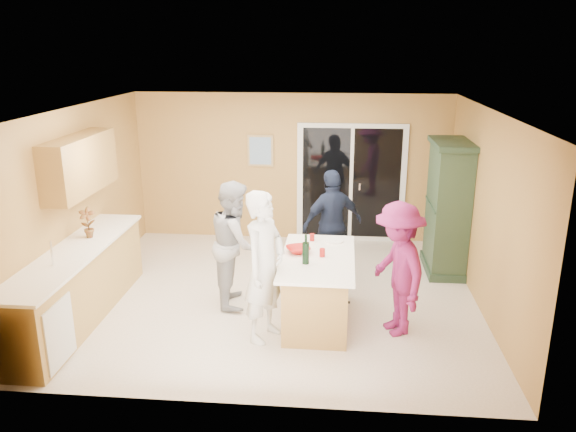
# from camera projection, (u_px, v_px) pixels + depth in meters

# --- Properties ---
(floor) EXTENTS (5.50, 5.50, 0.00)m
(floor) POSITION_uv_depth(u_px,v_px,m) (277.00, 296.00, 7.90)
(floor) COLOR silver
(floor) RESTS_ON ground
(ceiling) EXTENTS (5.50, 5.00, 0.10)m
(ceiling) POSITION_uv_depth(u_px,v_px,m) (276.00, 109.00, 7.13)
(ceiling) COLOR silver
(ceiling) RESTS_ON wall_back
(wall_back) EXTENTS (5.50, 0.10, 2.60)m
(wall_back) POSITION_uv_depth(u_px,v_px,m) (292.00, 168.00, 9.90)
(wall_back) COLOR #E4B35E
(wall_back) RESTS_ON ground
(wall_front) EXTENTS (5.50, 0.10, 2.60)m
(wall_front) POSITION_uv_depth(u_px,v_px,m) (246.00, 283.00, 5.14)
(wall_front) COLOR #E4B35E
(wall_front) RESTS_ON ground
(wall_left) EXTENTS (0.10, 5.00, 2.60)m
(wall_left) POSITION_uv_depth(u_px,v_px,m) (79.00, 202.00, 7.75)
(wall_left) COLOR #E4B35E
(wall_left) RESTS_ON ground
(wall_right) EXTENTS (0.10, 5.00, 2.60)m
(wall_right) POSITION_uv_depth(u_px,v_px,m) (486.00, 213.00, 7.28)
(wall_right) COLOR #E4B35E
(wall_right) RESTS_ON ground
(left_cabinet_run) EXTENTS (0.65, 3.05, 1.24)m
(left_cabinet_run) POSITION_uv_depth(u_px,v_px,m) (72.00, 290.00, 6.97)
(left_cabinet_run) COLOR #B28A45
(left_cabinet_run) RESTS_ON floor
(upper_cabinets) EXTENTS (0.35, 1.60, 0.75)m
(upper_cabinets) POSITION_uv_depth(u_px,v_px,m) (80.00, 165.00, 7.38)
(upper_cabinets) COLOR #B28A45
(upper_cabinets) RESTS_ON wall_left
(sliding_door) EXTENTS (1.90, 0.07, 2.10)m
(sliding_door) POSITION_uv_depth(u_px,v_px,m) (351.00, 183.00, 9.85)
(sliding_door) COLOR silver
(sliding_door) RESTS_ON floor
(framed_picture) EXTENTS (0.46, 0.04, 0.56)m
(framed_picture) POSITION_uv_depth(u_px,v_px,m) (260.00, 151.00, 9.83)
(framed_picture) COLOR tan
(framed_picture) RESTS_ON wall_back
(kitchen_island) EXTENTS (0.92, 1.67, 0.87)m
(kitchen_island) POSITION_uv_depth(u_px,v_px,m) (317.00, 291.00, 7.08)
(kitchen_island) COLOR #B28A45
(kitchen_island) RESTS_ON floor
(green_hutch) EXTENTS (0.58, 1.11, 2.03)m
(green_hutch) POSITION_uv_depth(u_px,v_px,m) (448.00, 209.00, 8.52)
(green_hutch) COLOR #243A28
(green_hutch) RESTS_ON floor
(woman_white) EXTENTS (0.67, 0.79, 1.82)m
(woman_white) POSITION_uv_depth(u_px,v_px,m) (265.00, 267.00, 6.53)
(woman_white) COLOR silver
(woman_white) RESTS_ON floor
(woman_grey) EXTENTS (0.76, 0.91, 1.70)m
(woman_grey) POSITION_uv_depth(u_px,v_px,m) (235.00, 243.00, 7.48)
(woman_grey) COLOR #B0B0B3
(woman_grey) RESTS_ON floor
(woman_navy) EXTENTS (1.04, 0.82, 1.65)m
(woman_navy) POSITION_uv_depth(u_px,v_px,m) (332.00, 224.00, 8.33)
(woman_navy) COLOR #1C263E
(woman_navy) RESTS_ON floor
(woman_magenta) EXTENTS (0.93, 1.21, 1.65)m
(woman_magenta) POSITION_uv_depth(u_px,v_px,m) (398.00, 269.00, 6.69)
(woman_magenta) COLOR #8E1F56
(woman_magenta) RESTS_ON floor
(serving_bowl) EXTENTS (0.39, 0.39, 0.07)m
(serving_bowl) POSITION_uv_depth(u_px,v_px,m) (298.00, 250.00, 7.08)
(serving_bowl) COLOR #A91712
(serving_bowl) RESTS_ON kitchen_island
(tulip_vase) EXTENTS (0.24, 0.19, 0.41)m
(tulip_vase) POSITION_uv_depth(u_px,v_px,m) (88.00, 223.00, 7.37)
(tulip_vase) COLOR #A81012
(tulip_vase) RESTS_ON left_cabinet_run
(tumbler_near) EXTENTS (0.09, 0.09, 0.10)m
(tumbler_near) POSITION_uv_depth(u_px,v_px,m) (322.00, 253.00, 6.94)
(tumbler_near) COLOR #A91712
(tumbler_near) RESTS_ON kitchen_island
(tumbler_far) EXTENTS (0.08, 0.08, 0.09)m
(tumbler_far) POSITION_uv_depth(u_px,v_px,m) (312.00, 237.00, 7.50)
(tumbler_far) COLOR #A91712
(tumbler_far) RESTS_ON kitchen_island
(wine_bottle) EXTENTS (0.08, 0.08, 0.36)m
(wine_bottle) POSITION_uv_depth(u_px,v_px,m) (306.00, 252.00, 6.69)
(wine_bottle) COLOR black
(wine_bottle) RESTS_ON kitchen_island
(white_plate) EXTENTS (0.32, 0.32, 0.02)m
(white_plate) POSITION_uv_depth(u_px,v_px,m) (334.00, 241.00, 7.48)
(white_plate) COLOR white
(white_plate) RESTS_ON kitchen_island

